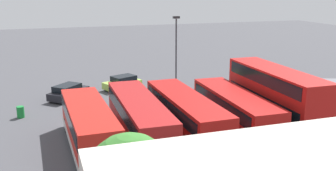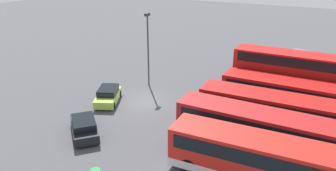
# 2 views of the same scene
# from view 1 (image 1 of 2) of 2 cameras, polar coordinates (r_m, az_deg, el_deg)

# --- Properties ---
(ground_plane) EXTENTS (140.00, 140.00, 0.00)m
(ground_plane) POSITION_cam_1_polar(r_m,az_deg,el_deg) (39.26, -3.45, -1.35)
(ground_plane) COLOR #47474C
(bus_double_decker_near_end) EXTENTS (2.76, 10.63, 4.55)m
(bus_double_decker_near_end) POSITION_cam_1_polar(r_m,az_deg,el_deg) (30.73, 15.37, -1.56)
(bus_double_decker_near_end) COLOR #B71411
(bus_double_decker_near_end) RESTS_ON ground
(bus_single_deck_second) EXTENTS (2.81, 10.37, 2.95)m
(bus_single_deck_second) POSITION_cam_1_polar(r_m,az_deg,el_deg) (29.46, 9.75, -3.61)
(bus_single_deck_second) COLOR #B71411
(bus_single_deck_second) RESTS_ON ground
(bus_single_deck_third) EXTENTS (2.75, 11.02, 2.95)m
(bus_single_deck_third) POSITION_cam_1_polar(r_m,az_deg,el_deg) (28.25, 2.60, -4.18)
(bus_single_deck_third) COLOR #B71411
(bus_single_deck_third) RESTS_ON ground
(bus_single_deck_fourth) EXTENTS (2.86, 11.41, 2.95)m
(bus_single_deck_fourth) POSITION_cam_1_polar(r_m,az_deg,el_deg) (27.56, -4.22, -4.69)
(bus_single_deck_fourth) COLOR #A51919
(bus_single_deck_fourth) RESTS_ON ground
(bus_single_deck_fifth) EXTENTS (2.82, 10.21, 2.95)m
(bus_single_deck_fifth) POSITION_cam_1_polar(r_m,az_deg,el_deg) (26.44, -11.48, -5.79)
(bus_single_deck_fifth) COLOR red
(bus_single_deck_fifth) RESTS_ON ground
(car_hatchback_silver) EXTENTS (4.23, 4.28, 1.43)m
(car_hatchback_silver) POSITION_cam_1_polar(r_m,az_deg,el_deg) (38.78, -14.36, -0.91)
(car_hatchback_silver) COLOR black
(car_hatchback_silver) RESTS_ON ground
(car_small_green) EXTENTS (4.32, 3.19, 1.43)m
(car_small_green) POSITION_cam_1_polar(r_m,az_deg,el_deg) (41.40, -6.64, 0.40)
(car_small_green) COLOR #A5D14C
(car_small_green) RESTS_ON ground
(lamp_post_tall) EXTENTS (0.70, 0.30, 7.60)m
(lamp_post_tall) POSITION_cam_1_polar(r_m,az_deg,el_deg) (40.96, 1.19, 5.73)
(lamp_post_tall) COLOR #38383D
(lamp_post_tall) RESTS_ON ground
(waste_bin_yellow) EXTENTS (0.60, 0.60, 0.95)m
(waste_bin_yellow) POSITION_cam_1_polar(r_m,az_deg,el_deg) (34.57, -20.73, -3.64)
(waste_bin_yellow) COLOR #197F33
(waste_bin_yellow) RESTS_ON ground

